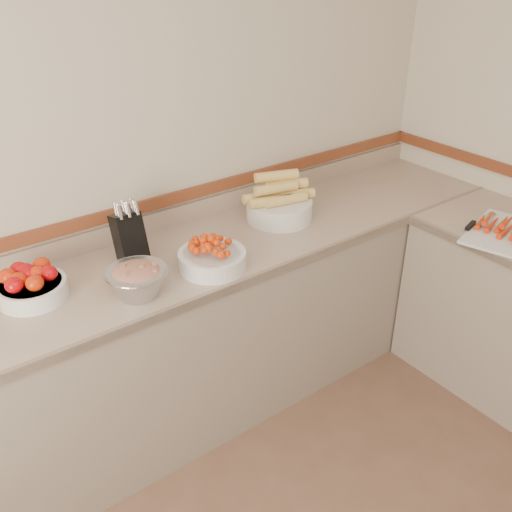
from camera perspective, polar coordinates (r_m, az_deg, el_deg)
back_wall at (r=2.65m, az=-14.83°, el=9.01°), size 4.00×0.00×4.00m
counter_back at (r=2.79m, az=-9.93°, el=-9.27°), size 4.00×0.65×1.08m
knife_block at (r=2.58m, az=-12.56°, el=1.94°), size 0.12×0.15×0.30m
tomato_bowl at (r=2.45m, az=-21.61°, el=-2.66°), size 0.28×0.28×0.14m
cherry_tomato_bowl at (r=2.50m, az=-4.38°, el=-0.08°), size 0.30×0.30×0.16m
corn_bowl at (r=2.93m, az=2.33°, el=5.20°), size 0.37×0.34×0.25m
rhubarb_bowl at (r=2.34m, az=-11.80°, el=-2.34°), size 0.26×0.26×0.14m
cutting_board at (r=3.04m, az=24.11°, el=2.17°), size 0.54×0.47×0.07m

